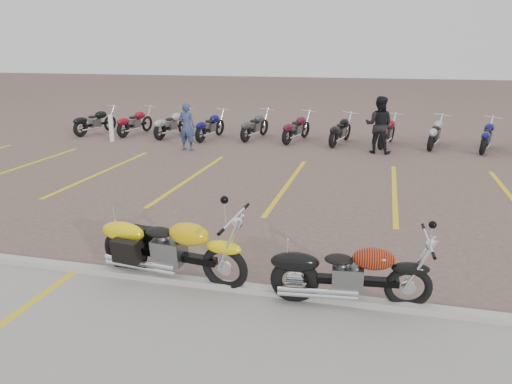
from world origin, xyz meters
TOP-DOWN VIEW (x-y plane):
  - ground at (0.00, 0.00)m, footprint 100.00×100.00m
  - curb at (0.00, -2.00)m, footprint 60.00×0.18m
  - parking_stripes at (0.00, 4.00)m, footprint 38.00×5.50m
  - yellow_cruiser at (-0.69, -1.89)m, footprint 2.46×0.51m
  - flame_cruiser at (1.96, -1.99)m, footprint 2.21×0.42m
  - person_a at (-4.21, 7.53)m, footprint 0.61×0.41m
  - person_b at (2.18, 8.69)m, footprint 1.03×0.87m
  - bollard at (-7.61, 8.39)m, footprint 0.20×0.20m
  - bg_bike_row at (-0.03, 9.97)m, footprint 19.19×2.09m

SIDE VIEW (x-z plane):
  - ground at x=0.00m, z-range 0.00..0.00m
  - parking_stripes at x=0.00m, z-range 0.00..0.01m
  - curb at x=0.00m, z-range 0.00..0.12m
  - flame_cruiser at x=1.96m, z-range 0.00..0.90m
  - bollard at x=-7.61m, z-range 0.00..1.00m
  - yellow_cruiser at x=-0.69m, z-range 0.00..1.01m
  - bg_bike_row at x=-0.03m, z-range 0.00..1.10m
  - person_a at x=-4.21m, z-range 0.00..1.64m
  - person_b at x=2.18m, z-range 0.00..1.90m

